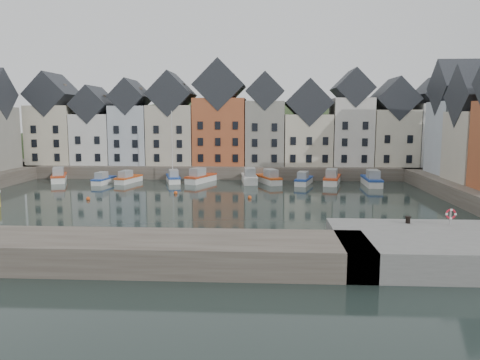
# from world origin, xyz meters

# --- Properties ---
(ground) EXTENTS (260.00, 260.00, 0.00)m
(ground) POSITION_xyz_m (0.00, 0.00, 0.00)
(ground) COLOR black
(ground) RESTS_ON ground
(far_quay) EXTENTS (90.00, 16.00, 2.00)m
(far_quay) POSITION_xyz_m (0.00, 30.00, 1.00)
(far_quay) COLOR #484037
(far_quay) RESTS_ON ground
(near_quay) EXTENTS (18.00, 10.00, 2.00)m
(near_quay) POSITION_xyz_m (22.00, -20.00, 1.00)
(near_quay) COLOR #60605E
(near_quay) RESTS_ON ground
(near_wall) EXTENTS (50.00, 6.00, 2.00)m
(near_wall) POSITION_xyz_m (-10.00, -22.00, 1.00)
(near_wall) COLOR #484037
(near_wall) RESTS_ON ground
(hillside) EXTENTS (153.60, 70.40, 64.00)m
(hillside) POSITION_xyz_m (0.02, 56.00, -17.96)
(hillside) COLOR #26341A
(hillside) RESTS_ON ground
(far_terrace) EXTENTS (72.37, 8.16, 17.78)m
(far_terrace) POSITION_xyz_m (3.21, 28.00, 8.88)
(far_terrace) COLOR beige
(far_terrace) RESTS_ON far_quay
(mooring_buoys) EXTENTS (20.50, 5.50, 0.50)m
(mooring_buoys) POSITION_xyz_m (-4.00, 5.33, 0.15)
(mooring_buoys) COLOR #C64A17
(mooring_buoys) RESTS_ON ground
(boat_a) EXTENTS (4.35, 7.02, 2.58)m
(boat_a) POSITION_xyz_m (-24.77, 18.83, 0.77)
(boat_a) COLOR silver
(boat_a) RESTS_ON ground
(boat_b) EXTENTS (2.36, 5.58, 2.08)m
(boat_b) POSITION_xyz_m (-16.86, 16.77, 0.62)
(boat_b) COLOR silver
(boat_b) RESTS_ON ground
(boat_c) EXTENTS (3.18, 5.95, 2.18)m
(boat_c) POSITION_xyz_m (-13.40, 18.07, 0.65)
(boat_c) COLOR silver
(boat_c) RESTS_ON ground
(boat_d) EXTENTS (3.40, 6.20, 11.33)m
(boat_d) POSITION_xyz_m (-6.50, 19.02, 0.74)
(boat_d) COLOR silver
(boat_d) RESTS_ON ground
(boat_e) EXTENTS (4.51, 6.93, 2.55)m
(boat_e) POSITION_xyz_m (-2.23, 19.17, 0.76)
(boat_e) COLOR silver
(boat_e) RESTS_ON ground
(boat_f) EXTENTS (2.92, 7.13, 2.66)m
(boat_f) POSITION_xyz_m (5.47, 19.05, 0.79)
(boat_f) COLOR silver
(boat_f) RESTS_ON ground
(boat_g) EXTENTS (4.30, 6.76, 2.49)m
(boat_g) POSITION_xyz_m (8.51, 18.67, 0.74)
(boat_g) COLOR silver
(boat_g) RESTS_ON ground
(boat_h) EXTENTS (3.35, 6.14, 2.25)m
(boat_h) POSITION_xyz_m (13.77, 17.69, 0.67)
(boat_h) COLOR silver
(boat_h) RESTS_ON ground
(boat_i) EXTENTS (3.62, 7.15, 2.63)m
(boat_i) POSITION_xyz_m (18.12, 18.41, 0.78)
(boat_i) COLOR silver
(boat_i) RESTS_ON ground
(boat_j) EXTENTS (2.38, 7.05, 2.68)m
(boat_j) POSITION_xyz_m (23.84, 17.10, 0.80)
(boat_j) COLOR silver
(boat_j) RESTS_ON ground
(mooring_bollard) EXTENTS (0.48, 0.48, 0.56)m
(mooring_bollard) POSITION_xyz_m (19.14, -16.50, 2.31)
(mooring_bollard) COLOR black
(mooring_bollard) RESTS_ON near_quay
(life_ring_post) EXTENTS (0.80, 0.17, 1.30)m
(life_ring_post) POSITION_xyz_m (22.15, -17.09, 2.86)
(life_ring_post) COLOR gray
(life_ring_post) RESTS_ON near_quay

